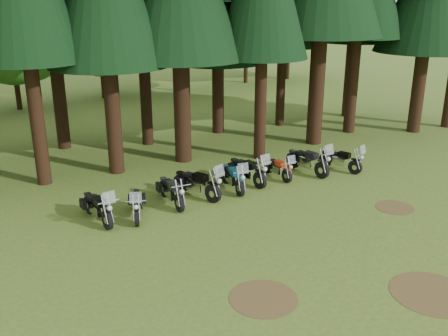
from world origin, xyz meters
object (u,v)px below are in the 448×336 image
Objects in this scene: motorcycle_0 at (98,208)px; motorcycle_6 at (277,168)px; motorcycle_5 at (247,171)px; motorcycle_7 at (308,162)px; motorcycle_4 at (233,178)px; motorcycle_8 at (341,161)px; motorcycle_1 at (137,205)px; motorcycle_2 at (171,192)px; motorcycle_3 at (197,184)px.

motorcycle_6 is (7.95, 0.55, -0.06)m from motorcycle_0.
motorcycle_5 is 2.96m from motorcycle_7.
motorcycle_5 reaches higher than motorcycle_4.
motorcycle_4 is at bearing -165.26° from motorcycle_5.
motorcycle_7 is at bearing 146.32° from motorcycle_8.
motorcycle_1 is 0.90× the size of motorcycle_4.
motorcycle_2 is (1.54, 0.49, 0.02)m from motorcycle_1.
motorcycle_6 is at bearing 151.62° from motorcycle_8.
motorcycle_4 is 5.39m from motorcycle_8.
motorcycle_3 reaches higher than motorcycle_0.
motorcycle_0 reaches higher than motorcycle_6.
motorcycle_0 is at bearing -167.61° from motorcycle_4.
motorcycle_6 is (3.97, 0.25, -0.10)m from motorcycle_3.
motorcycle_8 is at bearing -6.96° from motorcycle_0.
motorcycle_3 is 7.00m from motorcycle_8.
motorcycle_3 is 3.98m from motorcycle_6.
motorcycle_2 is at bearing 167.30° from motorcycle_3.
motorcycle_0 is 0.92× the size of motorcycle_7.
motorcycle_1 is at bearing -175.44° from motorcycle_5.
motorcycle_3 is (3.97, 0.31, 0.04)m from motorcycle_0.
motorcycle_4 is (2.75, 0.17, 0.01)m from motorcycle_2.
motorcycle_6 is at bearing 166.67° from motorcycle_7.
motorcycle_4 is at bearing 158.66° from motorcycle_8.
motorcycle_2 is (2.84, 0.16, -0.01)m from motorcycle_0.
motorcycle_7 is at bearing -18.76° from motorcycle_3.
motorcycle_8 is (1.52, -0.44, -0.07)m from motorcycle_7.
motorcycle_4 is 3.86m from motorcycle_7.
motorcycle_1 is 1.03× the size of motorcycle_6.
motorcycle_1 is 0.82× the size of motorcycle_7.
motorcycle_0 is 9.46m from motorcycle_7.
motorcycle_0 is 3.99m from motorcycle_3.
motorcycle_5 is 1.45m from motorcycle_6.
motorcycle_5 is (5.20, 1.02, 0.06)m from motorcycle_1.
motorcycle_3 is 1.12× the size of motorcycle_8.
motorcycle_4 is 0.98m from motorcycle_5.
motorcycle_3 reaches higher than motorcycle_6.
motorcycle_5 is 1.22× the size of motorcycle_6.
motorcycle_5 is at bearing 30.21° from motorcycle_4.
motorcycle_4 is 0.95× the size of motorcycle_5.
motorcycle_2 is 0.98× the size of motorcycle_4.
motorcycle_4 is at bearing -18.96° from motorcycle_3.
motorcycle_3 is at bearing -176.65° from motorcycle_6.
motorcycle_6 is 3.08m from motorcycle_8.
motorcycle_3 is at bearing 10.14° from motorcycle_2.
motorcycle_8 is at bearing 22.21° from motorcycle_1.
motorcycle_6 is at bearing -2.84° from motorcycle_0.
motorcycle_7 reaches higher than motorcycle_5.
motorcycle_6 is (5.11, 0.39, -0.05)m from motorcycle_2.
motorcycle_0 is at bearing -173.88° from motorcycle_1.
motorcycle_2 is at bearing -3.52° from motorcycle_0.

